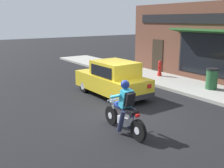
# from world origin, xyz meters

# --- Properties ---
(ground_plane) EXTENTS (80.00, 80.00, 0.00)m
(ground_plane) POSITION_xyz_m (0.00, 0.00, 0.00)
(ground_plane) COLOR black
(sidewalk_curb) EXTENTS (2.60, 22.00, 0.14)m
(sidewalk_curb) POSITION_xyz_m (4.99, 3.00, 0.07)
(sidewalk_curb) COLOR #9E9B93
(sidewalk_curb) RESTS_ON ground
(storefront_building) EXTENTS (1.25, 9.78, 4.20)m
(storefront_building) POSITION_xyz_m (6.52, 2.14, 2.11)
(storefront_building) COLOR brown
(storefront_building) RESTS_ON ground
(motorcycle_with_rider) EXTENTS (0.56, 2.02, 1.62)m
(motorcycle_with_rider) POSITION_xyz_m (-0.90, -1.11, 0.68)
(motorcycle_with_rider) COLOR black
(motorcycle_with_rider) RESTS_ON ground
(car_hatchback) EXTENTS (1.69, 3.80, 1.57)m
(car_hatchback) POSITION_xyz_m (1.03, 2.27, 0.77)
(car_hatchback) COLOR black
(car_hatchback) RESTS_ON ground
(trash_bin) EXTENTS (0.56, 0.56, 0.98)m
(trash_bin) POSITION_xyz_m (5.21, 0.18, 0.64)
(trash_bin) COLOR #23512D
(trash_bin) RESTS_ON sidewalk_curb
(fire_hydrant) EXTENTS (0.36, 0.24, 0.88)m
(fire_hydrant) POSITION_xyz_m (5.33, 3.68, 0.57)
(fire_hydrant) COLOR red
(fire_hydrant) RESTS_ON sidewalk_curb
(traffic_cone) EXTENTS (0.36, 0.36, 0.60)m
(traffic_cone) POSITION_xyz_m (4.71, 6.34, 0.43)
(traffic_cone) COLOR black
(traffic_cone) RESTS_ON sidewalk_curb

